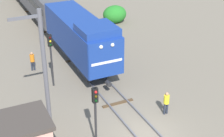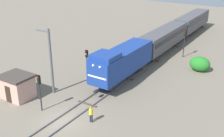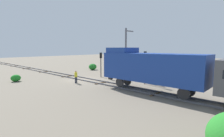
% 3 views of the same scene
% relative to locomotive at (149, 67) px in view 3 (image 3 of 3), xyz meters
% --- Properties ---
extents(ground_plane, '(146.44, 146.44, 0.00)m').
position_rel_locomotive_xyz_m(ground_plane, '(0.00, -11.28, -2.77)').
color(ground_plane, '#756B5B').
extents(railway_track, '(2.40, 97.63, 0.16)m').
position_rel_locomotive_xyz_m(railway_track, '(0.00, -11.28, -2.70)').
color(railway_track, '#595960').
rests_on(railway_track, ground).
extents(locomotive, '(2.90, 11.60, 4.60)m').
position_rel_locomotive_xyz_m(locomotive, '(0.00, 0.00, 0.00)').
color(locomotive, navy).
rests_on(locomotive, railway_track).
extents(traffic_signal_near, '(0.32, 0.34, 3.98)m').
position_rel_locomotive_xyz_m(traffic_signal_near, '(-3.20, -10.78, 0.00)').
color(traffic_signal_near, '#262628').
rests_on(traffic_signal_near, ground).
extents(traffic_signal_mid, '(0.32, 0.34, 4.27)m').
position_rel_locomotive_xyz_m(traffic_signal_mid, '(-3.40, -2.68, 0.19)').
color(traffic_signal_mid, '#262628').
rests_on(traffic_signal_mid, ground).
extents(worker_near_track, '(0.38, 0.38, 1.70)m').
position_rel_locomotive_xyz_m(worker_near_track, '(2.40, -9.73, -1.78)').
color(worker_near_track, '#262B38').
rests_on(worker_near_track, ground).
extents(worker_by_signal, '(0.38, 0.38, 1.70)m').
position_rel_locomotive_xyz_m(worker_by_signal, '(-4.20, 0.61, -1.78)').
color(worker_by_signal, '#262B38').
rests_on(worker_by_signal, ground).
extents(catenary_mast, '(1.94, 0.28, 7.69)m').
position_rel_locomotive_xyz_m(catenary_mast, '(-5.06, -7.13, 1.31)').
color(catenary_mast, '#595960').
rests_on(catenary_mast, ground).
extents(relay_hut, '(3.50, 2.90, 2.74)m').
position_rel_locomotive_xyz_m(relay_hut, '(-7.50, -10.15, -1.38)').
color(relay_hut, '#D19E8C').
rests_on(relay_hut, ground).
extents(bush_near, '(1.81, 1.48, 1.31)m').
position_rel_locomotive_xyz_m(bush_near, '(-8.56, -18.99, -2.12)').
color(bush_near, '#207526').
rests_on(bush_near, ground).
extents(bush_far, '(1.33, 1.09, 0.97)m').
position_rel_locomotive_xyz_m(bush_far, '(7.48, -16.97, -2.29)').
color(bush_far, '#208026').
rests_on(bush_far, ground).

